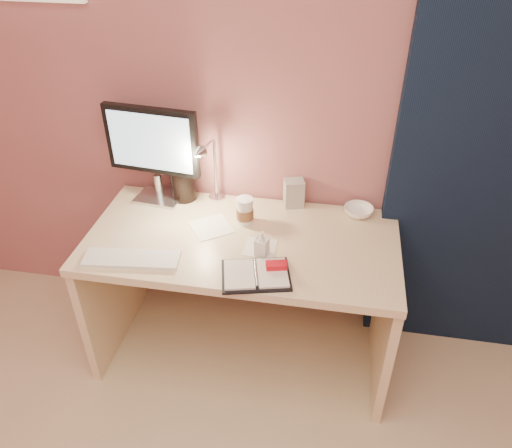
% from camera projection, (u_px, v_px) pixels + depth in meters
% --- Properties ---
extents(room, '(3.50, 3.50, 3.50)m').
position_uv_depth(room, '(474.00, 142.00, 2.12)').
color(room, '#C6B28E').
rests_on(room, ground).
extents(desk, '(1.40, 0.70, 0.73)m').
position_uv_depth(desk, '(246.00, 267.00, 2.43)').
color(desk, beige).
rests_on(desk, ground).
extents(monitor, '(0.46, 0.18, 0.49)m').
position_uv_depth(monitor, '(153.00, 146.00, 2.35)').
color(monitor, silver).
rests_on(monitor, desk).
extents(keyboard, '(0.41, 0.16, 0.02)m').
position_uv_depth(keyboard, '(132.00, 259.00, 2.10)').
color(keyboard, silver).
rests_on(keyboard, desk).
extents(planner, '(0.32, 0.27, 0.04)m').
position_uv_depth(planner, '(258.00, 274.00, 2.02)').
color(planner, black).
rests_on(planner, desk).
extents(paper_a, '(0.24, 0.24, 0.00)m').
position_uv_depth(paper_a, '(211.00, 227.00, 2.30)').
color(paper_a, silver).
rests_on(paper_a, desk).
extents(paper_b, '(0.14, 0.14, 0.00)m').
position_uv_depth(paper_b, '(260.00, 248.00, 2.18)').
color(paper_b, silver).
rests_on(paper_b, desk).
extents(paper_c, '(0.18, 0.18, 0.00)m').
position_uv_depth(paper_c, '(212.00, 224.00, 2.33)').
color(paper_c, silver).
rests_on(paper_c, desk).
extents(coffee_cup, '(0.08, 0.08, 0.13)m').
position_uv_depth(coffee_cup, '(245.00, 211.00, 2.31)').
color(coffee_cup, silver).
rests_on(coffee_cup, desk).
extents(bowl, '(0.15, 0.15, 0.04)m').
position_uv_depth(bowl, '(359.00, 211.00, 2.38)').
color(bowl, white).
rests_on(bowl, desk).
extents(lotion_bottle, '(0.06, 0.06, 0.12)m').
position_uv_depth(lotion_bottle, '(262.00, 244.00, 2.11)').
color(lotion_bottle, silver).
rests_on(lotion_bottle, desk).
extents(dark_jar, '(0.13, 0.13, 0.18)m').
position_uv_depth(dark_jar, '(183.00, 182.00, 2.47)').
color(dark_jar, black).
rests_on(dark_jar, desk).
extents(product_box, '(0.11, 0.10, 0.14)m').
position_uv_depth(product_box, '(294.00, 193.00, 2.42)').
color(product_box, '#B1B1AC').
rests_on(product_box, desk).
extents(desk_lamp, '(0.12, 0.21, 0.35)m').
position_uv_depth(desk_lamp, '(215.00, 169.00, 2.32)').
color(desk_lamp, silver).
rests_on(desk_lamp, desk).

